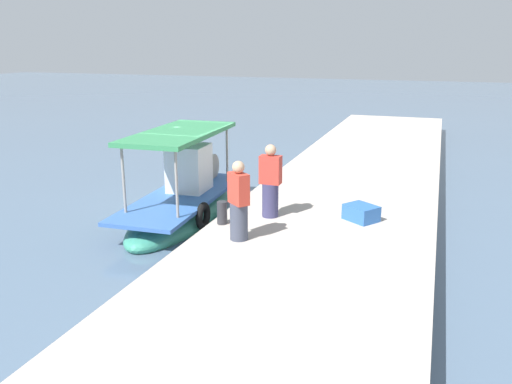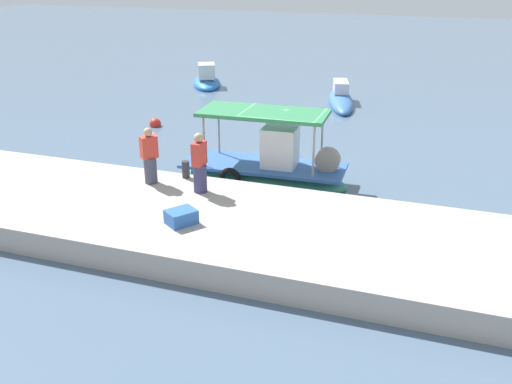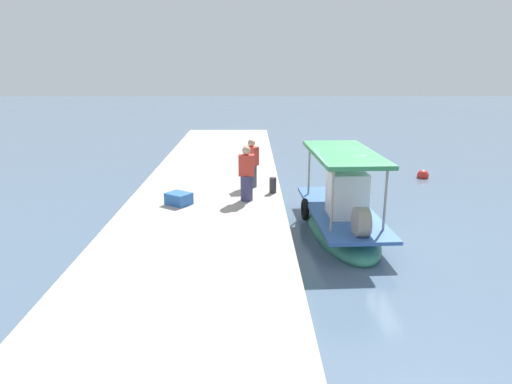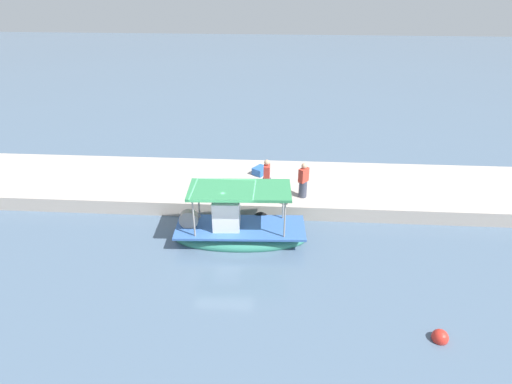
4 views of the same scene
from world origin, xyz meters
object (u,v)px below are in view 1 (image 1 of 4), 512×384
object	(u,v)px
fisherman_near_bollard	(239,205)
mooring_bollard	(222,213)
fisherman_by_crate	(270,184)
main_fishing_boat	(184,202)
cargo_crate	(361,213)

from	to	relation	value
fisherman_near_bollard	mooring_bollard	xyz separation A→B (m)	(0.82, 0.74, -0.52)
fisherman_by_crate	mooring_bollard	size ratio (longest dim) A/B	3.30
fisherman_by_crate	fisherman_near_bollard	bearing A→B (deg)	174.64
main_fishing_boat	mooring_bollard	size ratio (longest dim) A/B	10.62
main_fishing_boat	fisherman_near_bollard	distance (m)	4.06
main_fishing_boat	cargo_crate	bearing A→B (deg)	-97.43
mooring_bollard	fisherman_near_bollard	bearing A→B (deg)	-137.99
fisherman_near_bollard	cargo_crate	size ratio (longest dim) A/B	2.38
main_fishing_boat	fisherman_by_crate	world-z (taller)	main_fishing_boat
fisherman_near_bollard	main_fishing_boat	bearing A→B (deg)	44.57
fisherman_near_bollard	fisherman_by_crate	world-z (taller)	fisherman_by_crate
fisherman_near_bollard	mooring_bollard	bearing A→B (deg)	42.01
cargo_crate	fisherman_by_crate	bearing A→B (deg)	101.05
mooring_bollard	fisherman_by_crate	bearing A→B (deg)	-44.94
main_fishing_boat	mooring_bollard	world-z (taller)	main_fishing_boat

